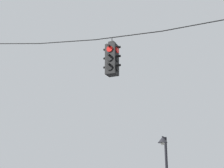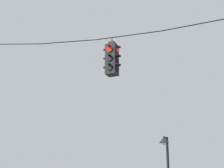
{
  "view_description": "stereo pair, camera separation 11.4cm",
  "coord_description": "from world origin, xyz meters",
  "views": [
    {
      "loc": [
        1.35,
        -9.18,
        1.85
      ],
      "look_at": [
        -2.78,
        0.05,
        4.9
      ],
      "focal_mm": 55.0,
      "sensor_mm": 36.0,
      "label": 1
    },
    {
      "loc": [
        1.45,
        -9.13,
        1.85
      ],
      "look_at": [
        -2.78,
        0.05,
        4.9
      ],
      "focal_mm": 55.0,
      "sensor_mm": 36.0,
      "label": 2
    }
  ],
  "objects": [
    {
      "name": "span_wire",
      "position": [
        -0.0,
        0.05,
        6.63
      ],
      "size": [
        15.77,
        0.03,
        0.82
      ],
      "color": "black"
    },
    {
      "name": "traffic_light_near_right_pole",
      "position": [
        -2.78,
        0.05,
        5.72
      ],
      "size": [
        0.58,
        0.58,
        1.26
      ],
      "color": "black"
    },
    {
      "name": "street_lamp",
      "position": [
        -2.85,
        5.93,
        2.97
      ],
      "size": [
        0.44,
        0.76,
        4.06
      ],
      "color": "black",
      "rests_on": "ground_plane"
    }
  ]
}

